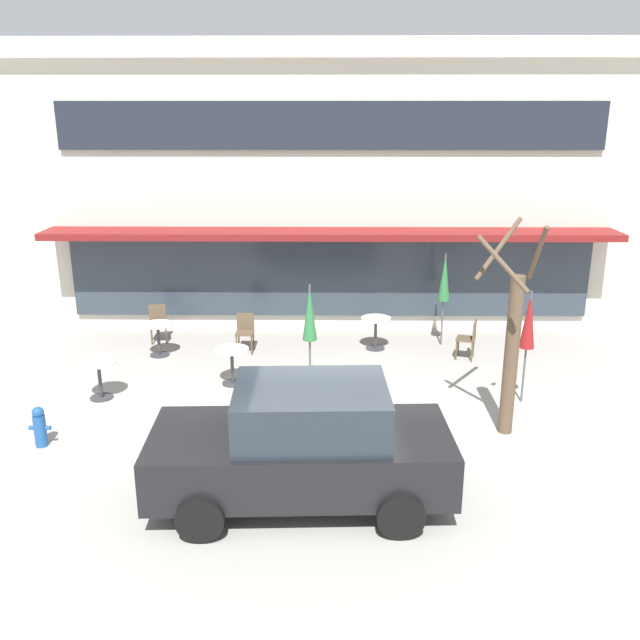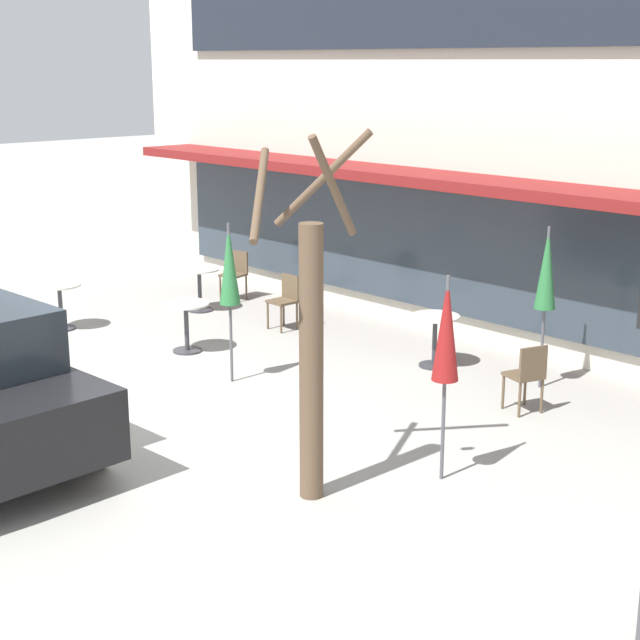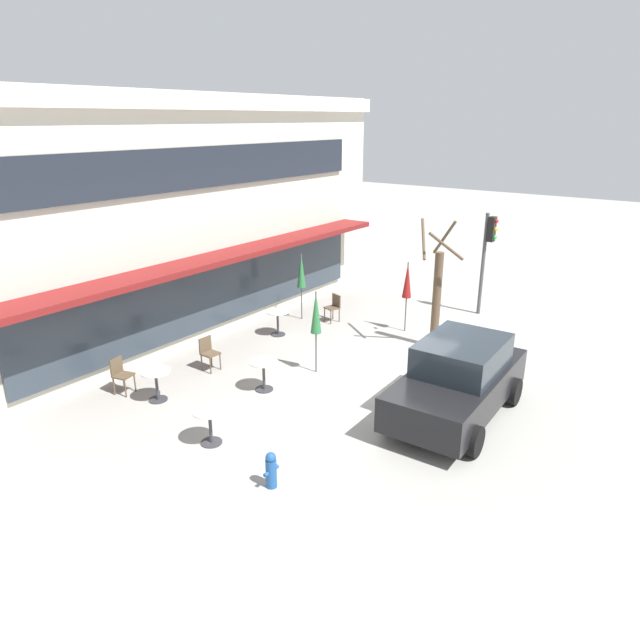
{
  "view_description": "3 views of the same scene",
  "coord_description": "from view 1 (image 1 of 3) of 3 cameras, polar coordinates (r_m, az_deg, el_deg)",
  "views": [
    {
      "loc": [
        -0.06,
        -10.43,
        5.38
      ],
      "look_at": [
        -0.21,
        2.84,
        1.23
      ],
      "focal_mm": 38.0,
      "sensor_mm": 36.0,
      "label": 1
    },
    {
      "loc": [
        9.76,
        -5.93,
        4.28
      ],
      "look_at": [
        0.49,
        2.82,
        0.9
      ],
      "focal_mm": 55.0,
      "sensor_mm": 36.0,
      "label": 2
    },
    {
      "loc": [
        -11.3,
        -6.18,
        6.29
      ],
      "look_at": [
        0.56,
        2.57,
        1.04
      ],
      "focal_mm": 32.0,
      "sensor_mm": 36.0,
      "label": 3
    }
  ],
  "objects": [
    {
      "name": "cafe_chair_0",
      "position": [
        16.72,
        -13.5,
        -0.02
      ],
      "size": [
        0.49,
        0.49,
        0.89
      ],
      "color": "brown",
      "rests_on": "ground"
    },
    {
      "name": "parked_sedan",
      "position": [
        9.65,
        -1.41,
        -10.46
      ],
      "size": [
        4.26,
        2.14,
        1.76
      ],
      "color": "black",
      "rests_on": "ground"
    },
    {
      "name": "cafe_table_by_tree",
      "position": [
        15.78,
        4.71,
        -0.66
      ],
      "size": [
        0.7,
        0.7,
        0.76
      ],
      "color": "#333338",
      "rests_on": "ground"
    },
    {
      "name": "cafe_chair_1",
      "position": [
        15.45,
        12.46,
        -1.38
      ],
      "size": [
        0.5,
        0.5,
        0.89
      ],
      "color": "brown",
      "rests_on": "ground"
    },
    {
      "name": "cafe_chair_2",
      "position": [
        15.67,
        -6.33,
        -0.8
      ],
      "size": [
        0.41,
        0.41,
        0.89
      ],
      "color": "brown",
      "rests_on": "ground"
    },
    {
      "name": "cafe_table_near_wall",
      "position": [
        15.73,
        -13.46,
        -1.15
      ],
      "size": [
        0.7,
        0.7,
        0.76
      ],
      "color": "#333338",
      "rests_on": "ground"
    },
    {
      "name": "patio_umbrella_corner_open",
      "position": [
        12.97,
        -0.87,
        0.55
      ],
      "size": [
        0.28,
        0.28,
        2.2
      ],
      "color": "#4C4C51",
      "rests_on": "ground"
    },
    {
      "name": "patio_umbrella_cream_folded",
      "position": [
        13.12,
        17.17,
        -0.05
      ],
      "size": [
        0.28,
        0.28,
        2.2
      ],
      "color": "#4C4C51",
      "rests_on": "ground"
    },
    {
      "name": "ground_plane",
      "position": [
        11.73,
        0.89,
        -9.94
      ],
      "size": [
        80.0,
        80.0,
        0.0
      ],
      "primitive_type": "plane",
      "color": "#9E9B93"
    },
    {
      "name": "fire_hydrant",
      "position": [
        12.26,
        -22.53,
        -8.28
      ],
      "size": [
        0.36,
        0.2,
        0.71
      ],
      "color": "#1E4C8C",
      "rests_on": "ground"
    },
    {
      "name": "patio_umbrella_green_folded",
      "position": [
        15.98,
        10.44,
        3.49
      ],
      "size": [
        0.28,
        0.28,
        2.2
      ],
      "color": "#4C4C51",
      "rests_on": "ground"
    },
    {
      "name": "cafe_table_streetside",
      "position": [
        13.84,
        -7.42,
        -3.37
      ],
      "size": [
        0.7,
        0.7,
        0.76
      ],
      "color": "#333338",
      "rests_on": "ground"
    },
    {
      "name": "cafe_table_mid_patio",
      "position": [
        13.73,
        -18.1,
        -4.3
      ],
      "size": [
        0.7,
        0.7,
        0.76
      ],
      "color": "#333338",
      "rests_on": "ground"
    },
    {
      "name": "building_facade",
      "position": [
        20.48,
        0.83,
        12.02
      ],
      "size": [
        16.01,
        9.1,
        6.95
      ],
      "color": "beige",
      "rests_on": "ground"
    },
    {
      "name": "street_tree",
      "position": [
        11.78,
        15.8,
        -1.96
      ],
      "size": [
        1.07,
        1.43,
        3.65
      ],
      "color": "brown",
      "rests_on": "ground"
    }
  ]
}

